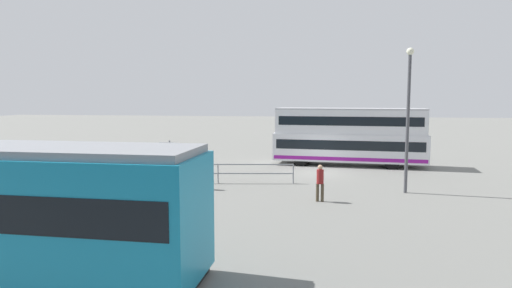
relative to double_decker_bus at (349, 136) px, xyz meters
name	(u,v)px	position (x,y,z in m)	size (l,w,h in m)	color
ground_plane	(317,172)	(2.12, 3.28, -2.02)	(160.00, 160.00, 0.00)	slate
double_decker_bus	(349,136)	(0.00, 0.00, 0.00)	(10.44, 3.27, 3.96)	white
pedestrian_near_railing	(199,171)	(8.00, 9.31, -1.06)	(0.43, 0.43, 1.67)	#4C3F2D
pedestrian_crossing	(320,180)	(1.83, 11.12, -1.05)	(0.36, 0.34, 1.69)	#4C3F2D
pedestrian_railing	(218,170)	(7.42, 7.64, -1.28)	(8.25, 1.25, 1.08)	gray
info_sign	(169,152)	(10.48, 6.82, -0.45)	(1.27, 0.28, 2.24)	slate
street_lamp	(408,109)	(-2.34, 8.59, 2.10)	(0.36, 0.36, 7.08)	#4C4C51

